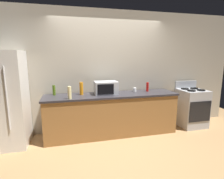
# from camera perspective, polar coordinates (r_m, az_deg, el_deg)

# --- Properties ---
(ground_plane) EXTENTS (8.00, 8.00, 0.00)m
(ground_plane) POSITION_cam_1_polar(r_m,az_deg,el_deg) (3.76, 1.53, -16.31)
(ground_plane) COLOR #A87F51
(back_wall) EXTENTS (6.40, 0.10, 2.70)m
(back_wall) POSITION_cam_1_polar(r_m,az_deg,el_deg) (4.15, -1.37, 5.78)
(back_wall) COLOR #B2A893
(back_wall) RESTS_ON ground_plane
(counter_run) EXTENTS (2.84, 0.64, 0.90)m
(counter_run) POSITION_cam_1_polar(r_m,az_deg,el_deg) (3.94, 0.00, -7.87)
(counter_run) COLOR #9E6B38
(counter_run) RESTS_ON ground_plane
(refrigerator) EXTENTS (0.72, 0.73, 1.80)m
(refrigerator) POSITION_cam_1_polar(r_m,az_deg,el_deg) (3.89, -30.84, -2.80)
(refrigerator) COLOR white
(refrigerator) RESTS_ON ground_plane
(stove_range) EXTENTS (0.60, 0.61, 1.08)m
(stove_range) POSITION_cam_1_polar(r_m,az_deg,el_deg) (4.80, 23.94, -5.26)
(stove_range) COLOR #B7BABF
(stove_range) RESTS_ON ground_plane
(microwave) EXTENTS (0.48, 0.35, 0.27)m
(microwave) POSITION_cam_1_polar(r_m,az_deg,el_deg) (3.81, -1.95, 0.56)
(microwave) COLOR #B7BABF
(microwave) RESTS_ON counter_run
(bottle_dish_soap) EXTENTS (0.08, 0.08, 0.26)m
(bottle_dish_soap) POSITION_cam_1_polar(r_m,az_deg,el_deg) (3.80, -9.73, 0.34)
(bottle_dish_soap) COLOR orange
(bottle_dish_soap) RESTS_ON counter_run
(bottle_hand_soap) EXTENTS (0.07, 0.07, 0.24)m
(bottle_hand_soap) POSITION_cam_1_polar(r_m,az_deg,el_deg) (3.45, -13.36, -1.03)
(bottle_hand_soap) COLOR beige
(bottle_hand_soap) RESTS_ON counter_run
(bottle_olive_oil) EXTENTS (0.06, 0.06, 0.21)m
(bottle_olive_oil) POSITION_cam_1_polar(r_m,az_deg,el_deg) (3.89, -17.98, -0.22)
(bottle_olive_oil) COLOR #4C6B19
(bottle_olive_oil) RESTS_ON counter_run
(bottle_hot_sauce) EXTENTS (0.06, 0.06, 0.21)m
(bottle_hot_sauce) POSITION_cam_1_polar(r_m,az_deg,el_deg) (4.17, 11.20, 0.81)
(bottle_hot_sauce) COLOR red
(bottle_hot_sauce) RESTS_ON counter_run
(mug_white) EXTENTS (0.08, 0.08, 0.09)m
(mug_white) POSITION_cam_1_polar(r_m,az_deg,el_deg) (4.11, 7.23, -0.06)
(mug_white) COLOR white
(mug_white) RESTS_ON counter_run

